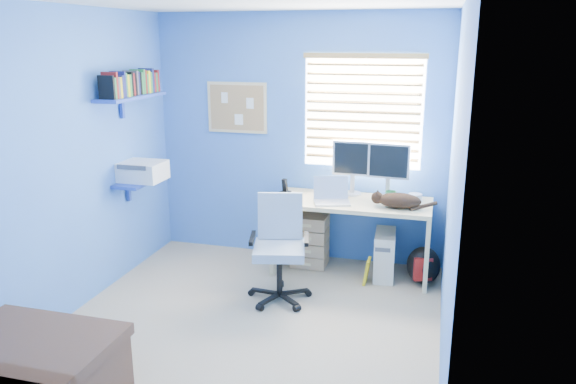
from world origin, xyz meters
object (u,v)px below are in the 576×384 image
(office_chair, at_px, (280,261))
(laptop, at_px, (332,192))
(cat, at_px, (400,201))
(tower_pc, at_px, (385,255))
(desk, at_px, (351,237))

(office_chair, bearing_deg, laptop, 59.16)
(laptop, distance_m, cat, 0.63)
(laptop, distance_m, office_chair, 0.85)
(tower_pc, bearing_deg, office_chair, -144.01)
(laptop, bearing_deg, desk, 20.84)
(cat, distance_m, office_chair, 1.23)
(cat, height_order, tower_pc, cat)
(laptop, xyz_separation_m, office_chair, (-0.35, -0.58, -0.51))
(cat, bearing_deg, laptop, -177.60)
(desk, distance_m, tower_pc, 0.36)
(laptop, height_order, office_chair, laptop)
(laptop, relative_size, office_chair, 0.36)
(cat, distance_m, tower_pc, 0.61)
(cat, bearing_deg, tower_pc, 137.36)
(tower_pc, bearing_deg, cat, -48.13)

